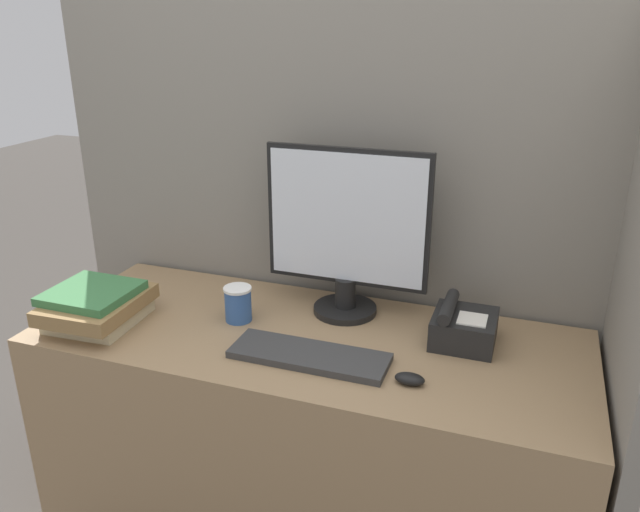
% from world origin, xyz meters
% --- Properties ---
extents(cubicle_panel_rear, '(1.98, 0.04, 1.71)m').
position_xyz_m(cubicle_panel_rear, '(0.00, 0.66, 0.86)').
color(cubicle_panel_rear, gray).
rests_on(cubicle_panel_rear, ground_plane).
extents(cubicle_panel_right, '(0.04, 0.68, 1.71)m').
position_xyz_m(cubicle_panel_right, '(0.83, 0.34, 0.86)').
color(cubicle_panel_right, gray).
rests_on(cubicle_panel_right, ground_plane).
extents(desk, '(1.58, 0.62, 0.73)m').
position_xyz_m(desk, '(0.00, 0.31, 0.37)').
color(desk, '#937551').
rests_on(desk, ground_plane).
extents(monitor, '(0.49, 0.19, 0.51)m').
position_xyz_m(monitor, '(0.06, 0.49, 0.98)').
color(monitor, black).
rests_on(monitor, desk).
extents(keyboard, '(0.42, 0.14, 0.02)m').
position_xyz_m(keyboard, '(0.05, 0.19, 0.74)').
color(keyboard, '#333333').
rests_on(keyboard, desk).
extents(mouse, '(0.08, 0.05, 0.03)m').
position_xyz_m(mouse, '(0.33, 0.16, 0.75)').
color(mouse, black).
rests_on(mouse, desk).
extents(coffee_cup, '(0.08, 0.08, 0.11)m').
position_xyz_m(coffee_cup, '(-0.23, 0.33, 0.79)').
color(coffee_cup, '#335999').
rests_on(coffee_cup, desk).
extents(book_stack, '(0.26, 0.31, 0.11)m').
position_xyz_m(book_stack, '(-0.61, 0.18, 0.79)').
color(book_stack, '#C6B78C').
rests_on(book_stack, desk).
extents(desk_telephone, '(0.17, 0.18, 0.12)m').
position_xyz_m(desk_telephone, '(0.42, 0.42, 0.78)').
color(desk_telephone, black).
rests_on(desk_telephone, desk).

